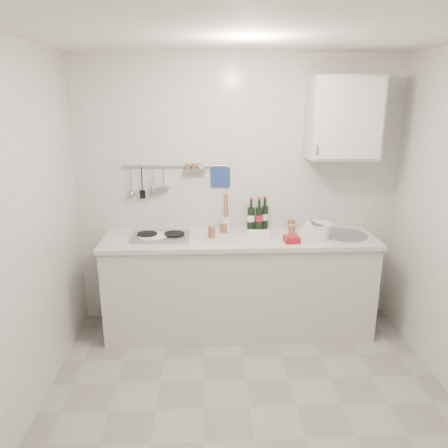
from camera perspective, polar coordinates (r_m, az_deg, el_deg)
The scene contains 17 objects.
floor at distance 3.38m, azimuth 3.39°, elevation -22.77°, with size 3.00×3.00×0.00m, color gray.
ceiling at distance 2.65m, azimuth 4.39°, elevation 24.27°, with size 3.00×3.00×0.00m, color silver.
back_wall at distance 4.11m, azimuth 1.75°, elevation 3.99°, with size 3.00×0.02×2.50m, color silver.
wall_left at distance 3.00m, azimuth -25.96°, elevation -2.46°, with size 0.02×2.80×2.50m, color silver.
counter at distance 4.09m, azimuth 2.05°, elevation -8.17°, with size 2.44×0.64×0.96m.
wall_rail at distance 4.05m, azimuth -6.69°, elevation 6.22°, with size 0.98×0.09×0.34m.
wall_cabinet at distance 4.01m, azimuth 15.33°, elevation 13.22°, with size 0.60×0.38×0.70m.
plate_stack_hob at distance 3.89m, azimuth -9.36°, elevation -1.72°, with size 0.27×0.27×0.03m.
plate_stack_sink at distance 3.99m, azimuth 11.96°, elevation -0.82°, with size 0.31×0.29×0.12m.
wine_bottles at distance 4.08m, azimuth 4.49°, elevation 1.32°, with size 0.21×0.12×0.31m.
butter_dish at distance 3.89m, azimuth 4.46°, elevation -1.38°, with size 0.20×0.10×0.06m, color white.
strawberry_punnet at distance 3.81m, azimuth 8.85°, elevation -1.99°, with size 0.13×0.13×0.05m, color red.
utensil_crock at distance 4.06m, azimuth 0.26°, elevation 0.28°, with size 0.09×0.09×0.37m.
jar_a at distance 4.04m, azimuth -0.04°, elevation -0.42°, with size 0.07×0.07×0.09m.
jar_b at distance 4.20m, azimuth 8.80°, elevation 0.04°, with size 0.07×0.07×0.08m.
jar_c at distance 4.03m, azimuth 8.84°, elevation -0.68°, with size 0.06×0.06×0.09m.
jar_d at distance 3.88m, azimuth -1.63°, elevation -0.97°, with size 0.06×0.06×0.11m.
Camera 1 is at (-0.29, -2.60, 2.14)m, focal length 35.00 mm.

